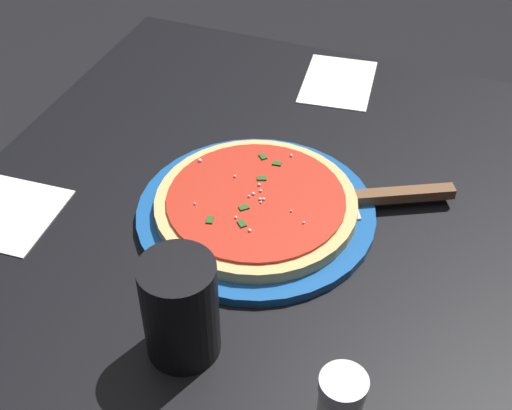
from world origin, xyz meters
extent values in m
cube|color=black|center=(-0.40, -0.30, 0.36)|extent=(0.06, 0.06, 0.72)
cube|color=black|center=(-0.40, 0.30, 0.36)|extent=(0.06, 0.06, 0.72)
cube|color=black|center=(0.00, 0.00, 0.73)|extent=(0.95, 0.74, 0.03)
cylinder|color=#195199|center=(-0.02, 0.02, 0.75)|extent=(0.31, 0.31, 0.01)
cylinder|color=#DBB26B|center=(-0.02, 0.02, 0.77)|extent=(0.26, 0.26, 0.02)
cylinder|color=red|center=(-0.02, 0.02, 0.78)|extent=(0.23, 0.23, 0.00)
sphere|color=#EFEACC|center=(-0.02, 0.03, 0.78)|extent=(0.00, 0.00, 0.00)
sphere|color=#EFEACC|center=(0.04, 0.04, 0.78)|extent=(0.00, 0.00, 0.00)
sphere|color=#EFEACC|center=(-0.02, 0.01, 0.78)|extent=(0.00, 0.00, 0.00)
sphere|color=#EFEACC|center=(-0.04, 0.02, 0.78)|extent=(0.00, 0.00, 0.00)
sphere|color=#EFEACC|center=(-0.12, 0.04, 0.78)|extent=(0.00, 0.00, 0.00)
sphere|color=#EFEACC|center=(-0.02, 0.03, 0.78)|extent=(0.00, 0.00, 0.00)
sphere|color=#EFEACC|center=(-0.03, 0.02, 0.78)|extent=(0.00, 0.00, 0.00)
sphere|color=#EFEACC|center=(0.00, 0.09, 0.78)|extent=(0.00, 0.00, 0.00)
sphere|color=#EFEACC|center=(-0.05, 0.02, 0.78)|extent=(0.00, 0.00, 0.00)
sphere|color=#EFEACC|center=(-0.05, -0.02, 0.78)|extent=(0.00, 0.00, 0.00)
sphere|color=#EFEACC|center=(0.02, -0.05, 0.78)|extent=(0.00, 0.00, 0.00)
sphere|color=#EFEACC|center=(-0.01, 0.07, 0.78)|extent=(0.00, 0.00, 0.00)
sphere|color=#EFEACC|center=(-0.07, -0.08, 0.78)|extent=(0.01, 0.01, 0.01)
sphere|color=#EFEACC|center=(0.02, 0.01, 0.78)|extent=(0.00, 0.00, 0.00)
sphere|color=#EFEACC|center=(-0.02, 0.03, 0.78)|extent=(0.00, 0.00, 0.00)
cube|color=#23561E|center=(-0.10, 0.02, 0.78)|extent=(0.01, 0.01, 0.00)
cube|color=#23561E|center=(0.03, 0.02, 0.78)|extent=(0.01, 0.01, 0.00)
cube|color=#23561E|center=(0.04, -0.02, 0.78)|extent=(0.01, 0.01, 0.00)
cube|color=#23561E|center=(0.00, 0.01, 0.78)|extent=(0.01, 0.01, 0.00)
cube|color=#23561E|center=(-0.11, 0.00, 0.78)|extent=(0.01, 0.01, 0.00)
cube|color=#23561E|center=(-0.06, 0.01, 0.78)|extent=(0.01, 0.01, 0.00)
cube|color=silver|center=(-0.06, 0.10, 0.76)|extent=(0.10, 0.11, 0.00)
cube|color=brown|center=(-0.11, 0.19, 0.77)|extent=(0.08, 0.12, 0.01)
cylinder|color=black|center=(0.20, 0.02, 0.81)|extent=(0.08, 0.08, 0.12)
cube|color=white|center=(-0.38, 0.03, 0.75)|extent=(0.17, 0.13, 0.00)
cube|color=white|center=(0.09, -0.28, 0.75)|extent=(0.14, 0.14, 0.00)
cylinder|color=silver|center=(0.23, 0.20, 0.78)|extent=(0.04, 0.04, 0.06)
cylinder|color=silver|center=(0.23, 0.20, 0.81)|extent=(0.05, 0.05, 0.01)
camera|label=1|loc=(0.60, 0.26, 1.36)|focal=49.21mm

